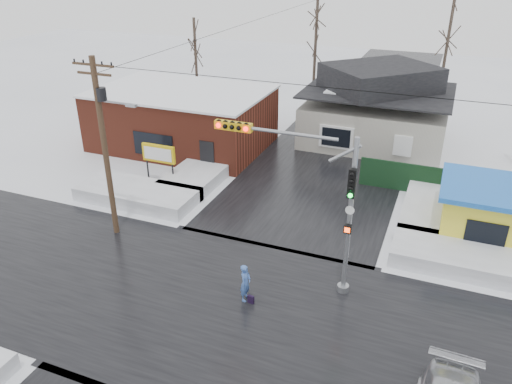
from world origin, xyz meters
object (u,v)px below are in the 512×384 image
at_px(traffic_signal, 313,191).
at_px(kiosk, 486,212).
at_px(pedestrian, 245,283).
at_px(marquee_sign, 159,155).
at_px(utility_pole, 105,139).

distance_m(traffic_signal, kiosk, 10.43).
distance_m(traffic_signal, pedestrian, 4.72).
xyz_separation_m(traffic_signal, marquee_sign, (-11.43, 6.53, -2.62)).
height_order(traffic_signal, utility_pole, utility_pole).
relative_size(utility_pole, pedestrian, 5.37).
xyz_separation_m(marquee_sign, kiosk, (18.50, 0.50, -0.46)).
height_order(utility_pole, kiosk, utility_pole).
bearing_deg(kiosk, pedestrian, -135.25).
bearing_deg(utility_pole, marquee_sign, 100.13).
bearing_deg(marquee_sign, utility_pole, -79.87).
relative_size(kiosk, pedestrian, 2.75).
xyz_separation_m(traffic_signal, pedestrian, (-2.09, -2.05, -3.70)).
bearing_deg(kiosk, marquee_sign, -178.45).
bearing_deg(pedestrian, traffic_signal, -43.51).
bearing_deg(pedestrian, kiosk, -43.20).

